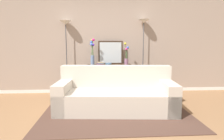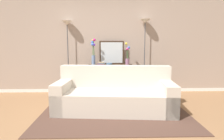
{
  "view_description": "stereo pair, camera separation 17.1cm",
  "coord_description": "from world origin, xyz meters",
  "px_view_note": "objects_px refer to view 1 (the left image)",
  "views": [
    {
      "loc": [
        -0.09,
        -2.99,
        1.34
      ],
      "look_at": [
        0.2,
        1.37,
        0.74
      ],
      "focal_mm": 30.86,
      "sensor_mm": 36.0,
      "label": 1
    },
    {
      "loc": [
        0.08,
        -2.99,
        1.34
      ],
      "look_at": [
        0.2,
        1.37,
        0.74
      ],
      "focal_mm": 30.86,
      "sensor_mm": 36.0,
      "label": 2
    }
  ],
  "objects_px": {
    "couch": "(116,95)",
    "book_stack": "(101,64)",
    "floor_lamp_left": "(66,37)",
    "floor_lamp_right": "(144,36)",
    "wall_mirror": "(111,53)",
    "book_row_under_console": "(100,92)",
    "vase_tall_flowers": "(92,53)",
    "vase_short_flowers": "(126,57)",
    "fruit_bowl": "(108,64)",
    "console_table": "(110,74)"
  },
  "relations": [
    {
      "from": "floor_lamp_right",
      "to": "book_stack",
      "type": "height_order",
      "value": "floor_lamp_right"
    },
    {
      "from": "couch",
      "to": "fruit_bowl",
      "type": "relative_size",
      "value": 15.1
    },
    {
      "from": "floor_lamp_left",
      "to": "wall_mirror",
      "type": "distance_m",
      "value": 1.23
    },
    {
      "from": "wall_mirror",
      "to": "vase_short_flowers",
      "type": "distance_m",
      "value": 0.44
    },
    {
      "from": "floor_lamp_left",
      "to": "fruit_bowl",
      "type": "height_order",
      "value": "floor_lamp_left"
    },
    {
      "from": "floor_lamp_left",
      "to": "wall_mirror",
      "type": "xyz_separation_m",
      "value": [
        1.16,
        0.03,
        -0.41
      ]
    },
    {
      "from": "console_table",
      "to": "wall_mirror",
      "type": "relative_size",
      "value": 1.79
    },
    {
      "from": "couch",
      "to": "book_row_under_console",
      "type": "distance_m",
      "value": 1.28
    },
    {
      "from": "wall_mirror",
      "to": "vase_short_flowers",
      "type": "xyz_separation_m",
      "value": [
        0.41,
        -0.14,
        -0.1
      ]
    },
    {
      "from": "console_table",
      "to": "vase_tall_flowers",
      "type": "height_order",
      "value": "vase_tall_flowers"
    },
    {
      "from": "couch",
      "to": "book_stack",
      "type": "relative_size",
      "value": 11.28
    },
    {
      "from": "console_table",
      "to": "fruit_bowl",
      "type": "distance_m",
      "value": 0.3
    },
    {
      "from": "console_table",
      "to": "vase_tall_flowers",
      "type": "bearing_deg",
      "value": -176.72
    },
    {
      "from": "floor_lamp_left",
      "to": "book_row_under_console",
      "type": "height_order",
      "value": "floor_lamp_left"
    },
    {
      "from": "couch",
      "to": "floor_lamp_left",
      "type": "distance_m",
      "value": 2.15
    },
    {
      "from": "vase_tall_flowers",
      "to": "book_stack",
      "type": "relative_size",
      "value": 3.21
    },
    {
      "from": "console_table",
      "to": "floor_lamp_left",
      "type": "height_order",
      "value": "floor_lamp_left"
    },
    {
      "from": "wall_mirror",
      "to": "book_stack",
      "type": "bearing_deg",
      "value": -136.44
    },
    {
      "from": "couch",
      "to": "wall_mirror",
      "type": "relative_size",
      "value": 3.66
    },
    {
      "from": "vase_short_flowers",
      "to": "book_row_under_console",
      "type": "relative_size",
      "value": 1.29
    },
    {
      "from": "wall_mirror",
      "to": "book_row_under_console",
      "type": "height_order",
      "value": "wall_mirror"
    },
    {
      "from": "wall_mirror",
      "to": "book_stack",
      "type": "distance_m",
      "value": 0.46
    },
    {
      "from": "couch",
      "to": "console_table",
      "type": "height_order",
      "value": "couch"
    },
    {
      "from": "floor_lamp_right",
      "to": "fruit_bowl",
      "type": "bearing_deg",
      "value": -166.61
    },
    {
      "from": "fruit_bowl",
      "to": "book_row_under_console",
      "type": "relative_size",
      "value": 0.35
    },
    {
      "from": "floor_lamp_left",
      "to": "vase_tall_flowers",
      "type": "height_order",
      "value": "floor_lamp_left"
    },
    {
      "from": "console_table",
      "to": "floor_lamp_right",
      "type": "distance_m",
      "value": 1.37
    },
    {
      "from": "book_row_under_console",
      "to": "console_table",
      "type": "bearing_deg",
      "value": -0.0
    },
    {
      "from": "book_stack",
      "to": "vase_tall_flowers",
      "type": "bearing_deg",
      "value": 158.42
    },
    {
      "from": "couch",
      "to": "vase_tall_flowers",
      "type": "xyz_separation_m",
      "value": [
        -0.5,
        1.19,
        0.79
      ]
    },
    {
      "from": "vase_short_flowers",
      "to": "fruit_bowl",
      "type": "bearing_deg",
      "value": -167.08
    },
    {
      "from": "floor_lamp_left",
      "to": "floor_lamp_right",
      "type": "distance_m",
      "value": 2.04
    },
    {
      "from": "vase_short_flowers",
      "to": "fruit_bowl",
      "type": "distance_m",
      "value": 0.52
    },
    {
      "from": "floor_lamp_left",
      "to": "vase_short_flowers",
      "type": "distance_m",
      "value": 1.65
    },
    {
      "from": "vase_tall_flowers",
      "to": "book_stack",
      "type": "bearing_deg",
      "value": -21.58
    },
    {
      "from": "vase_tall_flowers",
      "to": "book_stack",
      "type": "distance_m",
      "value": 0.35
    },
    {
      "from": "wall_mirror",
      "to": "book_stack",
      "type": "height_order",
      "value": "wall_mirror"
    },
    {
      "from": "floor_lamp_left",
      "to": "floor_lamp_right",
      "type": "height_order",
      "value": "floor_lamp_right"
    },
    {
      "from": "vase_short_flowers",
      "to": "book_stack",
      "type": "relative_size",
      "value": 2.74
    },
    {
      "from": "couch",
      "to": "book_row_under_console",
      "type": "height_order",
      "value": "couch"
    },
    {
      "from": "fruit_bowl",
      "to": "couch",
      "type": "bearing_deg",
      "value": -85.26
    },
    {
      "from": "floor_lamp_right",
      "to": "vase_short_flowers",
      "type": "distance_m",
      "value": 0.73
    },
    {
      "from": "console_table",
      "to": "book_row_under_console",
      "type": "bearing_deg",
      "value": 180.0
    },
    {
      "from": "fruit_bowl",
      "to": "vase_tall_flowers",
      "type": "bearing_deg",
      "value": 168.62
    },
    {
      "from": "couch",
      "to": "vase_tall_flowers",
      "type": "distance_m",
      "value": 1.52
    },
    {
      "from": "floor_lamp_right",
      "to": "book_row_under_console",
      "type": "bearing_deg",
      "value": -174.22
    },
    {
      "from": "vase_tall_flowers",
      "to": "vase_short_flowers",
      "type": "bearing_deg",
      "value": 1.73
    },
    {
      "from": "vase_short_flowers",
      "to": "book_row_under_console",
      "type": "distance_m",
      "value": 1.17
    },
    {
      "from": "floor_lamp_right",
      "to": "fruit_bowl",
      "type": "xyz_separation_m",
      "value": [
        -0.95,
        -0.23,
        -0.73
      ]
    },
    {
      "from": "couch",
      "to": "floor_lamp_left",
      "type": "xyz_separation_m",
      "value": [
        -1.18,
        1.34,
        1.2
      ]
    }
  ]
}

